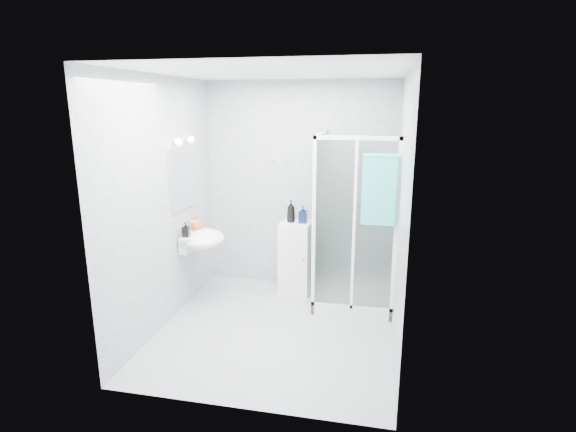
% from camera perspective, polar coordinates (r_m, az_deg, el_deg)
% --- Properties ---
extents(room, '(2.40, 2.60, 2.60)m').
position_cam_1_polar(room, '(4.43, -1.56, 0.84)').
color(room, '#BABEC1').
rests_on(room, ground).
extents(shower_enclosure, '(0.90, 0.95, 2.00)m').
position_cam_1_polar(shower_enclosure, '(5.31, 7.53, -6.63)').
color(shower_enclosure, white).
rests_on(shower_enclosure, ground).
extents(wall_basin, '(0.46, 0.56, 0.35)m').
position_cam_1_polar(wall_basin, '(5.28, -10.87, -2.91)').
color(wall_basin, white).
rests_on(wall_basin, ground).
extents(mirror, '(0.02, 0.60, 0.70)m').
position_cam_1_polar(mirror, '(5.20, -13.26, 4.69)').
color(mirror, white).
rests_on(mirror, room).
extents(vanity_lights, '(0.10, 0.40, 0.08)m').
position_cam_1_polar(vanity_lights, '(5.13, -13.01, 9.31)').
color(vanity_lights, silver).
rests_on(vanity_lights, room).
extents(wall_hooks, '(0.23, 0.06, 0.03)m').
position_cam_1_polar(wall_hooks, '(5.64, -1.11, 6.99)').
color(wall_hooks, silver).
rests_on(wall_hooks, room).
extents(storage_cabinet, '(0.40, 0.41, 0.91)m').
position_cam_1_polar(storage_cabinet, '(5.62, 1.05, -5.28)').
color(storage_cabinet, white).
rests_on(storage_cabinet, ground).
extents(hand_towel, '(0.34, 0.05, 0.73)m').
position_cam_1_polar(hand_towel, '(4.64, 11.48, 3.47)').
color(hand_towel, '#31B9A9').
rests_on(hand_towel, shower_enclosure).
extents(shampoo_bottle_a, '(0.12, 0.12, 0.27)m').
position_cam_1_polar(shampoo_bottle_a, '(5.46, 0.38, 0.62)').
color(shampoo_bottle_a, black).
rests_on(shampoo_bottle_a, storage_cabinet).
extents(shampoo_bottle_b, '(0.10, 0.10, 0.21)m').
position_cam_1_polar(shampoo_bottle_b, '(5.44, 1.91, 0.23)').
color(shampoo_bottle_b, '#0B1443').
rests_on(shampoo_bottle_b, storage_cabinet).
extents(soap_dispenser_orange, '(0.17, 0.17, 0.17)m').
position_cam_1_polar(soap_dispenser_orange, '(5.42, -11.53, -0.81)').
color(soap_dispenser_orange, '#DF561A').
rests_on(soap_dispenser_orange, wall_basin).
extents(soap_dispenser_black, '(0.08, 0.09, 0.17)m').
position_cam_1_polar(soap_dispenser_black, '(5.15, -12.85, -1.68)').
color(soap_dispenser_black, black).
rests_on(soap_dispenser_black, wall_basin).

